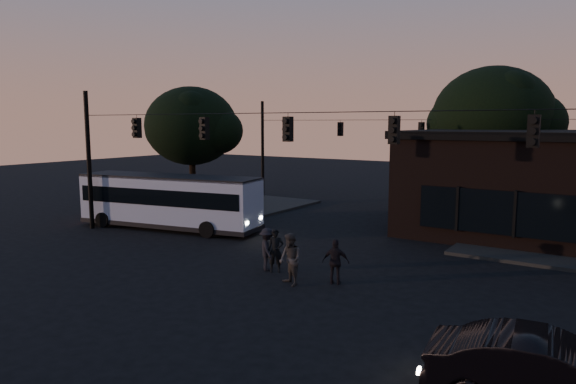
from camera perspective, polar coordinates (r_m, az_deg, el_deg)
The scene contains 13 objects.
ground at distance 18.46m, azimuth -6.97°, elevation -10.68°, with size 120.00×120.00×0.00m, color black.
sidewalk_far_left at distance 37.74m, azimuth -9.43°, elevation -1.13°, with size 14.00×10.00×0.15m, color black.
building at distance 29.54m, azimuth 28.53°, elevation 0.75°, with size 15.40×10.41×5.40m.
tree_behind at distance 36.07m, azimuth 21.76°, elevation 7.78°, with size 7.60×7.60×9.43m.
tree_left at distance 36.57m, azimuth -10.69°, elevation 7.20°, with size 6.40×6.40×8.30m.
signal_rig_near at distance 20.77m, azimuth 0.00°, elevation 3.96°, with size 26.24×0.30×7.50m.
signal_rig_far at distance 35.24m, azimuth 14.53°, elevation 4.86°, with size 26.24×0.30×7.50m.
bus at distance 28.88m, azimuth -13.09°, elevation -0.76°, with size 10.76×4.33×2.95m.
car at distance 12.03m, azimuth 27.18°, elevation -17.80°, with size 1.68×4.82×1.59m, color black.
pedestrian_a at distance 20.13m, azimuth -1.39°, elevation -6.52°, with size 0.63×0.41×1.72m, color black.
pedestrian_b at distance 18.53m, azimuth 0.25°, elevation -7.50°, with size 0.92×0.71×1.89m, color #332F2E.
pedestrian_c at distance 18.74m, azimuth 5.33°, elevation -7.73°, with size 0.97×0.40×1.66m, color black.
pedestrian_d at distance 20.39m, azimuth -2.32°, elevation -6.37°, with size 1.10×0.63×1.70m, color black.
Camera 1 is at (11.41, -13.30, 5.80)m, focal length 32.00 mm.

